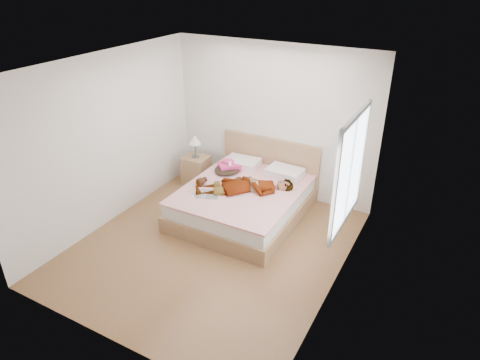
{
  "coord_description": "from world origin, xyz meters",
  "views": [
    {
      "loc": [
        2.8,
        -4.28,
        3.69
      ],
      "look_at": [
        0.0,
        0.85,
        0.7
      ],
      "focal_mm": 32.0,
      "sensor_mm": 36.0,
      "label": 1
    }
  ],
  "objects": [
    {
      "name": "coffee_mug",
      "position": [
        -0.28,
        0.8,
        0.56
      ],
      "size": [
        0.13,
        0.11,
        0.1
      ],
      "color": "white",
      "rests_on": "bed"
    },
    {
      "name": "towel",
      "position": [
        -0.53,
        1.43,
        0.59
      ],
      "size": [
        0.45,
        0.45,
        0.19
      ],
      "color": "#D83A79",
      "rests_on": "bed"
    },
    {
      "name": "ground",
      "position": [
        0.0,
        0.0,
        0.0
      ],
      "size": [
        4.0,
        4.0,
        0.0
      ],
      "primitive_type": "plane",
      "color": "#502D19",
      "rests_on": "ground"
    },
    {
      "name": "hair",
      "position": [
        -0.52,
        1.38,
        0.55
      ],
      "size": [
        0.45,
        0.55,
        0.08
      ],
      "primitive_type": "ellipsoid",
      "rotation": [
        0.0,
        0.0,
        0.03
      ],
      "color": "black",
      "rests_on": "bed"
    },
    {
      "name": "bed",
      "position": [
        0.0,
        1.04,
        0.28
      ],
      "size": [
        1.8,
        2.08,
        1.0
      ],
      "color": "brown",
      "rests_on": "ground"
    },
    {
      "name": "woman",
      "position": [
        0.05,
        0.93,
        0.62
      ],
      "size": [
        1.63,
        1.32,
        0.21
      ],
      "primitive_type": "imported",
      "rotation": [
        0.0,
        0.0,
        -1.01
      ],
      "color": "silver",
      "rests_on": "bed"
    },
    {
      "name": "magazine",
      "position": [
        -0.38,
        0.49,
        0.52
      ],
      "size": [
        0.49,
        0.41,
        0.02
      ],
      "color": "white",
      "rests_on": "bed"
    },
    {
      "name": "nightstand",
      "position": [
        -1.29,
        1.54,
        0.32
      ],
      "size": [
        0.45,
        0.41,
        0.96
      ],
      "color": "olive",
      "rests_on": "ground"
    },
    {
      "name": "room_shell",
      "position": [
        1.77,
        0.3,
        1.5
      ],
      "size": [
        4.0,
        4.0,
        4.0
      ],
      "color": "white",
      "rests_on": "ground"
    },
    {
      "name": "plush_toy",
      "position": [
        -0.65,
        0.74,
        0.57
      ],
      "size": [
        0.19,
        0.23,
        0.12
      ],
      "color": "black",
      "rests_on": "bed"
    },
    {
      "name": "phone",
      "position": [
        -0.45,
        1.33,
        0.67
      ],
      "size": [
        0.08,
        0.09,
        0.05
      ],
      "primitive_type": "cube",
      "rotation": [
        0.44,
        0.0,
        0.56
      ],
      "color": "silver",
      "rests_on": "bed"
    }
  ]
}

